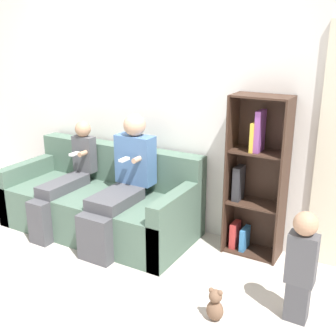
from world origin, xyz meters
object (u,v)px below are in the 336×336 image
at_px(couch, 102,203).
at_px(adult_seated, 122,180).
at_px(bookshelf, 255,178).
at_px(child_seated, 66,179).
at_px(toddler_standing, 301,263).
at_px(teddy_bear, 215,306).

height_order(couch, adult_seated, adult_seated).
relative_size(adult_seated, bookshelf, 0.84).
xyz_separation_m(child_seated, toddler_standing, (2.46, -0.31, -0.08)).
xyz_separation_m(child_seated, teddy_bear, (1.96, -0.61, -0.42)).
distance_m(bookshelf, teddy_bear, 1.27).
bearing_deg(teddy_bear, toddler_standing, 31.03).
distance_m(adult_seated, bookshelf, 1.25).
distance_m(child_seated, bookshelf, 1.92).
height_order(couch, child_seated, child_seated).
relative_size(child_seated, toddler_standing, 1.29).
bearing_deg(couch, bookshelf, 12.46).
bearing_deg(couch, toddler_standing, -12.44).
bearing_deg(toddler_standing, adult_seated, 168.57).
relative_size(toddler_standing, teddy_bear, 3.28).
height_order(couch, toddler_standing, toddler_standing).
bearing_deg(teddy_bear, couch, 154.60).
xyz_separation_m(toddler_standing, teddy_bear, (-0.51, -0.30, -0.34)).
distance_m(child_seated, teddy_bear, 2.10).
distance_m(toddler_standing, teddy_bear, 0.68).
xyz_separation_m(couch, toddler_standing, (2.14, -0.47, 0.17)).
distance_m(couch, bookshelf, 1.62).
bearing_deg(child_seated, teddy_bear, -17.40).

